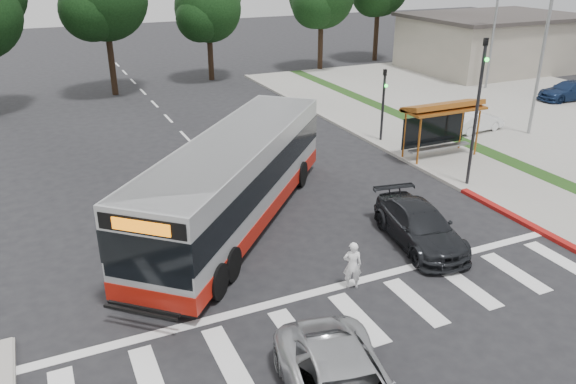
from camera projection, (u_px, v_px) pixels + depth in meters
ground at (286, 243)px, 20.33m from camera, size 140.00×140.00×0.00m
sidewalk_east at (407, 140)px, 31.19m from camera, size 4.00×40.00×0.12m
curb_east at (376, 144)px, 30.42m from camera, size 0.30×40.00×0.15m
curb_east_red at (515, 218)px, 22.07m from camera, size 0.32×6.00×0.15m
parking_lot at (538, 108)px, 37.45m from camera, size 18.00×36.00×0.10m
commercial_building at (493, 44)px, 49.30m from camera, size 14.00×10.00×4.40m
building_roof_cap at (497, 16)px, 48.37m from camera, size 14.60×10.60×0.30m
crosswalk_ladder at (358, 318)px, 16.15m from camera, size 18.00×2.60×0.01m
bus_shelter at (442, 113)px, 27.79m from camera, size 4.20×1.60×2.86m
traffic_signal_ne_tall at (478, 101)px, 23.71m from camera, size 0.18×0.37×6.50m
traffic_signal_ne_short at (384, 98)px, 30.11m from camera, size 0.18×0.37×4.00m
lot_light_front at (547, 29)px, 29.88m from camera, size 1.90×0.35×9.01m
lot_light_mid at (497, 8)px, 40.53m from camera, size 1.90×0.35×9.01m
tree_north_b at (209, 7)px, 43.83m from camera, size 5.72×5.33×8.43m
transit_bus at (236, 181)px, 21.23m from camera, size 10.91×11.76×3.41m
pedestrian at (352, 265)px, 17.35m from camera, size 0.68×0.59×1.59m
dark_sedan at (420, 226)px, 20.05m from camera, size 2.73×5.07×1.40m
parked_car_1 at (476, 121)px, 32.36m from camera, size 3.56×1.51×1.14m
parked_car_3 at (568, 91)px, 39.13m from camera, size 4.58×2.17×1.29m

